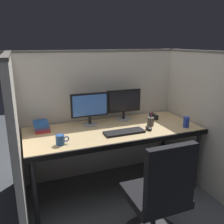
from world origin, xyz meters
name	(u,v)px	position (x,y,z in m)	size (l,w,h in m)	color
ground_plane	(124,202)	(0.00, 0.00, 0.00)	(8.00, 8.00, 0.00)	#4C5156
cubicle_partition_rear	(101,114)	(0.00, 0.74, 0.79)	(2.21, 0.06, 1.57)	beige
cubicle_partition_left	(17,141)	(-0.99, 0.20, 0.79)	(0.06, 1.41, 1.57)	beige
cubicle_partition_right	(193,117)	(0.99, 0.20, 0.79)	(0.06, 1.41, 1.57)	beige
desk	(114,133)	(0.00, 0.29, 0.69)	(1.90, 0.80, 0.74)	tan
office_chair	(157,209)	(0.01, -0.62, 0.36)	(0.52, 0.52, 0.97)	black
monitor_left	(90,107)	(-0.20, 0.52, 0.96)	(0.43, 0.17, 0.37)	gray
monitor_right	(124,103)	(0.24, 0.56, 0.96)	(0.43, 0.17, 0.37)	gray
keyboard_main	(124,132)	(0.06, 0.14, 0.75)	(0.43, 0.15, 0.02)	black
computer_mouse	(149,128)	(0.34, 0.13, 0.76)	(0.06, 0.10, 0.04)	black
book_stack	(41,126)	(-0.74, 0.54, 0.79)	(0.16, 0.21, 0.10)	#B22626
red_stapler	(154,116)	(0.61, 0.47, 0.77)	(0.04, 0.15, 0.06)	black
pen_cup	(150,121)	(0.43, 0.25, 0.79)	(0.08, 0.08, 0.16)	#4C4742
coffee_mug	(60,140)	(-0.62, 0.09, 0.79)	(0.13, 0.08, 0.09)	#264C8C
soda_can	(186,122)	(0.77, 0.06, 0.80)	(0.07, 0.07, 0.12)	#263FB2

